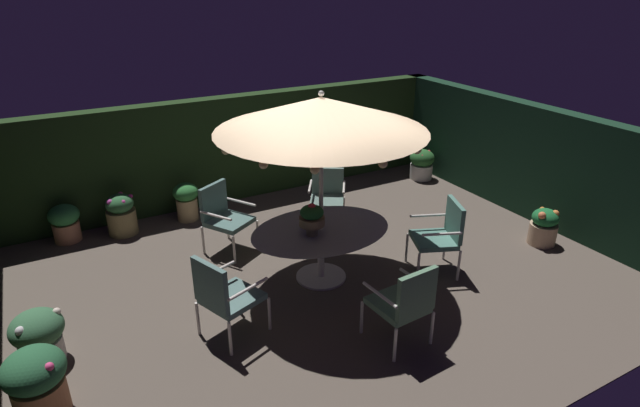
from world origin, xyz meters
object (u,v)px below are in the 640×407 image
(patio_chair_south, at_px, (327,194))
(potted_plant_left_near, at_px, (186,200))
(potted_plant_back_center, at_px, (422,163))
(potted_plant_back_left, at_px, (121,214))
(potted_plant_front_corner, at_px, (65,222))
(centerpiece_planter, at_px, (312,217))
(potted_plant_left_far, at_px, (36,381))
(patio_chair_north, at_px, (223,214))
(patio_chair_east, at_px, (405,301))
(patio_umbrella, at_px, (321,114))
(patio_dining_table, at_px, (321,238))
(patio_chair_southeast, at_px, (442,232))
(potted_plant_back_right, at_px, (544,226))
(potted_plant_right_far, at_px, (38,335))
(patio_chair_northeast, at_px, (224,294))

(patio_chair_south, distance_m, potted_plant_left_near, 2.34)
(potted_plant_back_center, height_order, potted_plant_back_left, potted_plant_back_left)
(potted_plant_back_center, distance_m, potted_plant_front_corner, 6.48)
(centerpiece_planter, relative_size, patio_chair_south, 0.46)
(potted_plant_left_far, bearing_deg, potted_plant_left_near, 55.93)
(potted_plant_back_center, bearing_deg, potted_plant_front_corner, 175.23)
(patio_chair_north, distance_m, potted_plant_back_left, 1.79)
(potted_plant_left_near, bearing_deg, patio_chair_east, -74.78)
(patio_umbrella, relative_size, potted_plant_back_center, 4.33)
(patio_chair_east, bearing_deg, potted_plant_left_far, 166.97)
(patio_chair_north, height_order, potted_plant_back_left, patio_chair_north)
(potted_plant_back_left, bearing_deg, potted_plant_back_center, -3.82)
(potted_plant_back_center, relative_size, potted_plant_left_far, 0.84)
(patio_dining_table, bearing_deg, patio_chair_south, 57.30)
(centerpiece_planter, height_order, patio_chair_southeast, centerpiece_planter)
(potted_plant_back_center, bearing_deg, potted_plant_left_near, 175.23)
(patio_dining_table, height_order, patio_chair_southeast, patio_chair_southeast)
(patio_chair_north, height_order, potted_plant_back_right, patio_chair_north)
(patio_umbrella, xyz_separation_m, potted_plant_back_right, (3.41, -0.78, -1.96))
(patio_chair_south, height_order, potted_plant_front_corner, patio_chair_south)
(centerpiece_planter, distance_m, patio_chair_south, 1.85)
(potted_plant_right_far, bearing_deg, centerpiece_planter, -1.39)
(patio_chair_southeast, distance_m, potted_plant_back_right, 1.92)
(patio_chair_south, bearing_deg, potted_plant_front_corner, 158.85)
(patio_chair_south, bearing_deg, patio_chair_north, 178.90)
(patio_chair_east, height_order, potted_plant_front_corner, patio_chair_east)
(potted_plant_back_center, bearing_deg, potted_plant_right_far, -161.75)
(patio_chair_south, relative_size, potted_plant_left_near, 1.45)
(potted_plant_right_far, height_order, potted_plant_front_corner, potted_plant_right_far)
(potted_plant_front_corner, bearing_deg, patio_chair_southeast, -38.11)
(potted_plant_back_right, bearing_deg, potted_plant_right_far, 173.48)
(patio_chair_east, distance_m, potted_plant_left_far, 3.63)
(potted_plant_back_right, height_order, potted_plant_left_far, potted_plant_left_far)
(patio_dining_table, distance_m, patio_chair_north, 1.64)
(potted_plant_left_far, bearing_deg, patio_chair_southeast, 2.24)
(patio_chair_east, relative_size, potted_plant_left_near, 1.56)
(potted_plant_back_center, bearing_deg, patio_chair_southeast, -125.31)
(patio_chair_east, distance_m, potted_plant_back_right, 3.41)
(potted_plant_back_left, bearing_deg, patio_chair_east, -62.83)
(patio_chair_south, xyz_separation_m, potted_plant_back_center, (2.70, 0.92, -0.23))
(potted_plant_left_far, bearing_deg, potted_plant_back_right, 0.29)
(patio_chair_southeast, xyz_separation_m, potted_plant_back_center, (2.06, 2.91, -0.27))
(centerpiece_planter, relative_size, patio_chair_southeast, 0.42)
(patio_chair_northeast, distance_m, potted_plant_back_right, 4.96)
(centerpiece_planter, xyz_separation_m, potted_plant_right_far, (-3.20, 0.08, -0.65))
(patio_chair_northeast, bearing_deg, potted_plant_back_center, 29.25)
(potted_plant_right_far, bearing_deg, potted_plant_back_right, -6.52)
(patio_chair_south, height_order, potted_plant_left_far, patio_chair_south)
(patio_chair_south, distance_m, potted_plant_back_right, 3.33)
(potted_plant_back_right, bearing_deg, potted_plant_front_corner, 150.17)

